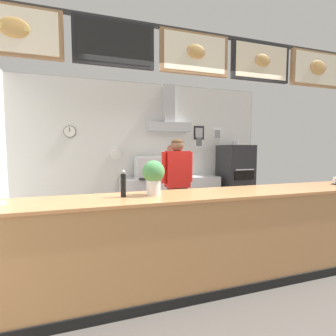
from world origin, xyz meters
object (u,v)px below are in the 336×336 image
(pizza_oven, at_px, (235,179))
(pepper_grinder, at_px, (123,184))
(basil_vase, at_px, (153,176))
(potted_basil, at_px, (174,171))
(potted_thyme, at_px, (186,171))
(shop_worker, at_px, (177,185))
(espresso_machine, at_px, (148,168))

(pizza_oven, bearing_deg, pepper_grinder, -139.27)
(pizza_oven, height_order, basil_vase, pizza_oven)
(basil_vase, height_order, pepper_grinder, basil_vase)
(pizza_oven, xyz_separation_m, potted_basil, (-1.49, 0.11, 0.22))
(potted_basil, bearing_deg, potted_thyme, 9.19)
(shop_worker, bearing_deg, pizza_oven, -148.91)
(espresso_machine, distance_m, potted_basil, 0.60)
(espresso_machine, relative_size, potted_thyme, 2.43)
(espresso_machine, height_order, pepper_grinder, espresso_machine)
(pepper_grinder, bearing_deg, potted_thyme, 56.94)
(shop_worker, xyz_separation_m, espresso_machine, (-0.17, 1.37, 0.20))
(potted_basil, relative_size, basil_vase, 0.65)
(potted_thyme, bearing_deg, pepper_grinder, -123.06)
(espresso_machine, bearing_deg, potted_thyme, 2.95)
(pizza_oven, relative_size, espresso_machine, 3.20)
(shop_worker, height_order, pepper_grinder, shop_worker)
(potted_basil, bearing_deg, espresso_machine, 179.78)
(pizza_oven, distance_m, espresso_machine, 2.11)
(potted_thyme, bearing_deg, espresso_machine, -177.05)
(shop_worker, distance_m, pepper_grinder, 1.67)
(espresso_machine, bearing_deg, pepper_grinder, -108.23)
(potted_basil, xyz_separation_m, pepper_grinder, (-1.46, -2.65, 0.15))
(potted_thyme, distance_m, basil_vase, 3.06)
(shop_worker, distance_m, potted_thyme, 1.59)
(shop_worker, bearing_deg, potted_basil, -109.30)
(shop_worker, bearing_deg, basil_vase, 58.01)
(espresso_machine, relative_size, potted_basil, 2.26)
(basil_vase, bearing_deg, pizza_oven, 43.84)
(pizza_oven, height_order, shop_worker, pizza_oven)
(pizza_oven, relative_size, shop_worker, 1.01)
(shop_worker, bearing_deg, pepper_grinder, 48.64)
(shop_worker, xyz_separation_m, potted_basil, (0.42, 1.37, 0.10))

